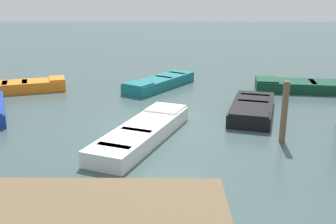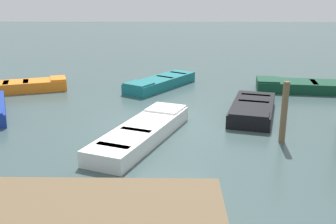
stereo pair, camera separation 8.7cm
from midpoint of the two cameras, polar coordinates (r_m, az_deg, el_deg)
name	(u,v)px [view 1 (the left image)]	position (r m, az deg, el deg)	size (l,w,h in m)	color
ground_plane	(168,123)	(11.79, -0.21, -1.63)	(80.00, 80.00, 0.00)	#384C4C
dock_segment	(77,216)	(5.77, -13.46, -14.35)	(4.19, 1.82, 0.95)	brown
rowboat_white	(143,132)	(10.46, -3.93, -2.90)	(2.56, 4.29, 0.46)	silver
rowboat_teal	(159,82)	(16.08, -1.40, 4.29)	(2.90, 3.60, 0.46)	#14666B
rowboat_orange	(31,85)	(16.48, -19.34, 3.64)	(2.83, 1.81, 0.46)	orange
rowboat_black	(252,109)	(12.74, 11.88, 0.47)	(2.03, 3.34, 0.46)	black
rowboat_dark_green	(304,86)	(16.38, 18.89, 3.60)	(3.91, 1.78, 0.46)	#0C3823
mooring_piling_far_left	(284,112)	(10.53, 16.22, -0.03)	(0.16, 0.16, 1.62)	brown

